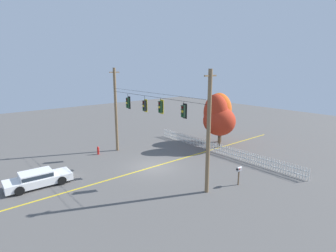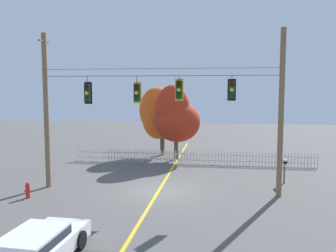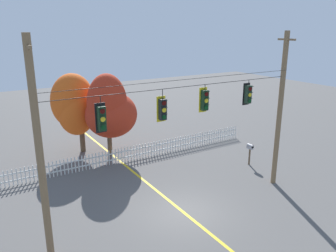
{
  "view_description": "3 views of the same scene",
  "coord_description": "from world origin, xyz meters",
  "px_view_note": "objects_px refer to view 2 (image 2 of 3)",
  "views": [
    {
      "loc": [
        18.25,
        -13.51,
        8.76
      ],
      "look_at": [
        0.78,
        1.05,
        3.7
      ],
      "focal_mm": 29.02,
      "sensor_mm": 36.0,
      "label": 1
    },
    {
      "loc": [
        3.24,
        -19.06,
        5.51
      ],
      "look_at": [
        0.39,
        0.93,
        3.47
      ],
      "focal_mm": 38.95,
      "sensor_mm": 36.0,
      "label": 2
    },
    {
      "loc": [
        -8.31,
        -12.17,
        8.73
      ],
      "look_at": [
        0.09,
        1.59,
        4.0
      ],
      "focal_mm": 36.07,
      "sensor_mm": 36.0,
      "label": 3
    }
  ],
  "objects_px": {
    "autumn_maple_near_fence": "(158,113)",
    "roadside_mailbox": "(285,164)",
    "parked_car": "(35,248)",
    "traffic_signal_eastbound_side": "(137,93)",
    "autumn_maple_mid": "(175,117)",
    "traffic_signal_southbound_primary": "(87,93)",
    "traffic_signal_northbound_primary": "(232,90)",
    "traffic_signal_northbound_secondary": "(179,90)",
    "fire_hydrant": "(28,190)"
  },
  "relations": [
    {
      "from": "autumn_maple_near_fence",
      "to": "parked_car",
      "type": "relative_size",
      "value": 1.23
    },
    {
      "from": "fire_hydrant",
      "to": "parked_car",
      "type": "bearing_deg",
      "value": -59.28
    },
    {
      "from": "autumn_maple_near_fence",
      "to": "autumn_maple_mid",
      "type": "distance_m",
      "value": 2.8
    },
    {
      "from": "traffic_signal_northbound_primary",
      "to": "traffic_signal_eastbound_side",
      "type": "bearing_deg",
      "value": 180.0
    },
    {
      "from": "traffic_signal_northbound_secondary",
      "to": "roadside_mailbox",
      "type": "height_order",
      "value": "traffic_signal_northbound_secondary"
    },
    {
      "from": "traffic_signal_northbound_secondary",
      "to": "autumn_maple_near_fence",
      "type": "xyz_separation_m",
      "value": [
        -3.01,
        10.91,
        -2.0
      ]
    },
    {
      "from": "parked_car",
      "to": "autumn_maple_mid",
      "type": "bearing_deg",
      "value": 82.84
    },
    {
      "from": "traffic_signal_southbound_primary",
      "to": "traffic_signal_eastbound_side",
      "type": "relative_size",
      "value": 1.04
    },
    {
      "from": "traffic_signal_southbound_primary",
      "to": "parked_car",
      "type": "distance_m",
      "value": 10.2
    },
    {
      "from": "traffic_signal_eastbound_side",
      "to": "autumn_maple_near_fence",
      "type": "xyz_separation_m",
      "value": [
        -0.75,
        10.91,
        -1.84
      ]
    },
    {
      "from": "traffic_signal_southbound_primary",
      "to": "traffic_signal_northbound_primary",
      "type": "distance_m",
      "value": 7.75
    },
    {
      "from": "autumn_maple_near_fence",
      "to": "roadside_mailbox",
      "type": "relative_size",
      "value": 4.01
    },
    {
      "from": "traffic_signal_eastbound_side",
      "to": "traffic_signal_northbound_primary",
      "type": "height_order",
      "value": "same"
    },
    {
      "from": "parked_car",
      "to": "fire_hydrant",
      "type": "xyz_separation_m",
      "value": [
        -4.01,
        6.74,
        -0.2
      ]
    },
    {
      "from": "autumn_maple_mid",
      "to": "traffic_signal_northbound_primary",
      "type": "bearing_deg",
      "value": -65.41
    },
    {
      "from": "traffic_signal_northbound_primary",
      "to": "autumn_maple_near_fence",
      "type": "xyz_separation_m",
      "value": [
        -5.74,
        10.91,
        -1.99
      ]
    },
    {
      "from": "traffic_signal_southbound_primary",
      "to": "autumn_maple_mid",
      "type": "bearing_deg",
      "value": 66.73
    },
    {
      "from": "traffic_signal_northbound_secondary",
      "to": "roadside_mailbox",
      "type": "xyz_separation_m",
      "value": [
        5.95,
        2.7,
        -4.33
      ]
    },
    {
      "from": "traffic_signal_northbound_primary",
      "to": "parked_car",
      "type": "bearing_deg",
      "value": -124.86
    },
    {
      "from": "traffic_signal_southbound_primary",
      "to": "autumn_maple_mid",
      "type": "relative_size",
      "value": 0.26
    },
    {
      "from": "traffic_signal_northbound_secondary",
      "to": "autumn_maple_mid",
      "type": "bearing_deg",
      "value": 98.23
    },
    {
      "from": "fire_hydrant",
      "to": "traffic_signal_northbound_secondary",
      "type": "bearing_deg",
      "value": 16.17
    },
    {
      "from": "traffic_signal_northbound_secondary",
      "to": "autumn_maple_near_fence",
      "type": "relative_size",
      "value": 0.23
    },
    {
      "from": "fire_hydrant",
      "to": "roadside_mailbox",
      "type": "relative_size",
      "value": 0.57
    },
    {
      "from": "traffic_signal_eastbound_side",
      "to": "autumn_maple_mid",
      "type": "height_order",
      "value": "traffic_signal_eastbound_side"
    },
    {
      "from": "traffic_signal_southbound_primary",
      "to": "autumn_maple_near_fence",
      "type": "xyz_separation_m",
      "value": [
        2.0,
        10.91,
        -1.82
      ]
    },
    {
      "from": "fire_hydrant",
      "to": "traffic_signal_southbound_primary",
      "type": "bearing_deg",
      "value": 41.3
    },
    {
      "from": "parked_car",
      "to": "roadside_mailbox",
      "type": "height_order",
      "value": "roadside_mailbox"
    },
    {
      "from": "autumn_maple_near_fence",
      "to": "fire_hydrant",
      "type": "distance_m",
      "value": 14.16
    },
    {
      "from": "parked_car",
      "to": "fire_hydrant",
      "type": "bearing_deg",
      "value": 120.72
    },
    {
      "from": "traffic_signal_eastbound_side",
      "to": "autumn_maple_mid",
      "type": "xyz_separation_m",
      "value": [
        1.0,
        8.73,
        -1.99
      ]
    },
    {
      "from": "autumn_maple_mid",
      "to": "fire_hydrant",
      "type": "relative_size",
      "value": 7.2
    },
    {
      "from": "traffic_signal_eastbound_side",
      "to": "roadside_mailbox",
      "type": "xyz_separation_m",
      "value": [
        8.21,
        2.7,
        -4.18
      ]
    },
    {
      "from": "traffic_signal_eastbound_side",
      "to": "roadside_mailbox",
      "type": "height_order",
      "value": "traffic_signal_eastbound_side"
    },
    {
      "from": "traffic_signal_eastbound_side",
      "to": "autumn_maple_mid",
      "type": "distance_m",
      "value": 9.01
    },
    {
      "from": "fire_hydrant",
      "to": "roadside_mailbox",
      "type": "xyz_separation_m",
      "value": [
        13.43,
        4.87,
        0.76
      ]
    },
    {
      "from": "traffic_signal_northbound_secondary",
      "to": "parked_car",
      "type": "xyz_separation_m",
      "value": [
        -3.48,
        -8.92,
        -4.89
      ]
    },
    {
      "from": "traffic_signal_northbound_primary",
      "to": "roadside_mailbox",
      "type": "relative_size",
      "value": 0.91
    },
    {
      "from": "roadside_mailbox",
      "to": "parked_car",
      "type": "bearing_deg",
      "value": -129.06
    },
    {
      "from": "traffic_signal_eastbound_side",
      "to": "fire_hydrant",
      "type": "distance_m",
      "value": 7.51
    },
    {
      "from": "traffic_signal_northbound_primary",
      "to": "traffic_signal_northbound_secondary",
      "type": "bearing_deg",
      "value": 179.99
    },
    {
      "from": "parked_car",
      "to": "traffic_signal_northbound_primary",
      "type": "bearing_deg",
      "value": 55.14
    },
    {
      "from": "traffic_signal_southbound_primary",
      "to": "autumn_maple_mid",
      "type": "xyz_separation_m",
      "value": [
        3.75,
        8.73,
        -1.97
      ]
    },
    {
      "from": "traffic_signal_northbound_primary",
      "to": "traffic_signal_southbound_primary",
      "type": "bearing_deg",
      "value": 180.0
    },
    {
      "from": "traffic_signal_northbound_secondary",
      "to": "fire_hydrant",
      "type": "relative_size",
      "value": 1.61
    },
    {
      "from": "traffic_signal_northbound_secondary",
      "to": "roadside_mailbox",
      "type": "relative_size",
      "value": 0.92
    },
    {
      "from": "roadside_mailbox",
      "to": "traffic_signal_southbound_primary",
      "type": "bearing_deg",
      "value": -166.16
    },
    {
      "from": "autumn_maple_mid",
      "to": "traffic_signal_eastbound_side",
      "type": "bearing_deg",
      "value": -96.51
    },
    {
      "from": "traffic_signal_southbound_primary",
      "to": "traffic_signal_northbound_primary",
      "type": "bearing_deg",
      "value": -0.0
    },
    {
      "from": "traffic_signal_northbound_primary",
      "to": "fire_hydrant",
      "type": "relative_size",
      "value": 1.59
    }
  ]
}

